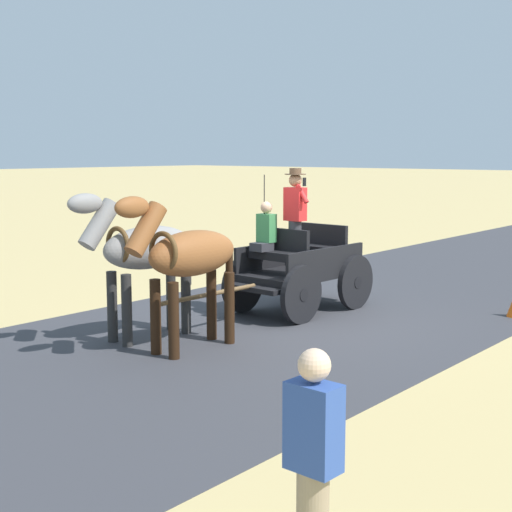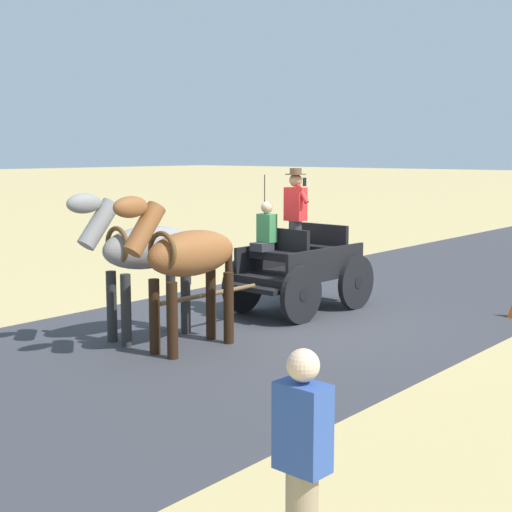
{
  "view_description": "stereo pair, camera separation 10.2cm",
  "coord_description": "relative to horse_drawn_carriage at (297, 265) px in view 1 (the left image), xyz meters",
  "views": [
    {
      "loc": [
        -7.21,
        9.78,
        2.77
      ],
      "look_at": [
        0.36,
        0.66,
        1.1
      ],
      "focal_mm": 52.0,
      "sensor_mm": 36.0,
      "label": 1
    },
    {
      "loc": [
        -7.29,
        9.72,
        2.77
      ],
      "look_at": [
        0.36,
        0.66,
        1.1
      ],
      "focal_mm": 52.0,
      "sensor_mm": 36.0,
      "label": 2
    }
  ],
  "objects": [
    {
      "name": "road_surface",
      "position": [
        -0.36,
        0.46,
        -0.81
      ],
      "size": [
        6.42,
        160.0,
        0.01
      ],
      "primitive_type": "cube",
      "color": "#38383D",
      "rests_on": "ground"
    },
    {
      "name": "horse_off_side",
      "position": [
        0.6,
        3.01,
        0.51
      ],
      "size": [
        0.7,
        2.14,
        2.21
      ],
      "color": "gray",
      "rests_on": "ground"
    },
    {
      "name": "horse_near_side",
      "position": [
        -0.36,
        3.04,
        0.51
      ],
      "size": [
        0.6,
        2.13,
        2.21
      ],
      "color": "brown",
      "rests_on": "ground"
    },
    {
      "name": "pedestrian_walking",
      "position": [
        -5.14,
        6.77,
        0.05
      ],
      "size": [
        0.33,
        0.21,
        1.63
      ],
      "color": "#998466",
      "rests_on": "ground"
    },
    {
      "name": "ground_plane",
      "position": [
        -0.36,
        0.46,
        -0.82
      ],
      "size": [
        200.0,
        200.0,
        0.0
      ],
      "primitive_type": "plane",
      "color": "tan"
    },
    {
      "name": "horse_drawn_carriage",
      "position": [
        0.0,
        0.0,
        0.0
      ],
      "size": [
        1.49,
        4.51,
        2.5
      ],
      "color": "black",
      "rests_on": "ground"
    }
  ]
}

